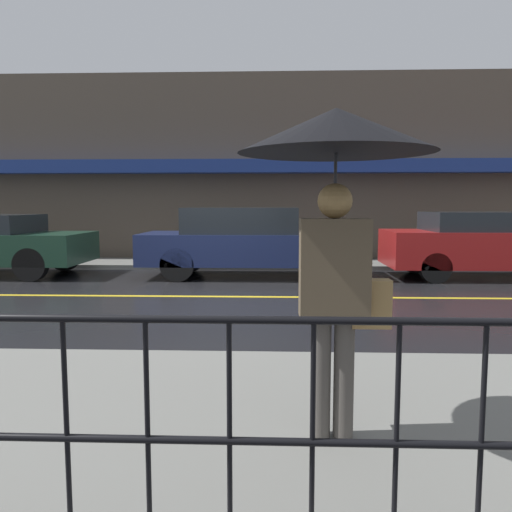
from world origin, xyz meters
TOP-DOWN VIEW (x-y plane):
  - ground_plane at (0.00, 0.00)m, footprint 80.00×80.00m
  - sidewalk_near at (0.00, -5.08)m, footprint 28.00×3.08m
  - sidewalk_far at (0.00, 4.40)m, footprint 28.00×1.71m
  - lane_marking at (0.00, 0.00)m, footprint 25.20×0.12m
  - building_storefront at (0.00, 5.37)m, footprint 28.00×0.85m
  - pedestrian at (1.66, -5.39)m, footprint 1.20×1.20m
  - car_navy at (0.69, 2.42)m, footprint 4.69×1.73m
  - car_red at (5.85, 2.42)m, footprint 4.34×1.74m

SIDE VIEW (x-z plane):
  - ground_plane at x=0.00m, z-range 0.00..0.00m
  - lane_marking at x=0.00m, z-range 0.00..0.01m
  - sidewalk_near at x=0.00m, z-range 0.00..0.10m
  - sidewalk_far at x=0.00m, z-range 0.00..0.10m
  - car_red at x=5.85m, z-range 0.03..1.46m
  - car_navy at x=0.69m, z-range 0.02..1.54m
  - pedestrian at x=1.66m, z-range 0.78..2.84m
  - building_storefront at x=0.00m, z-range 0.00..5.13m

